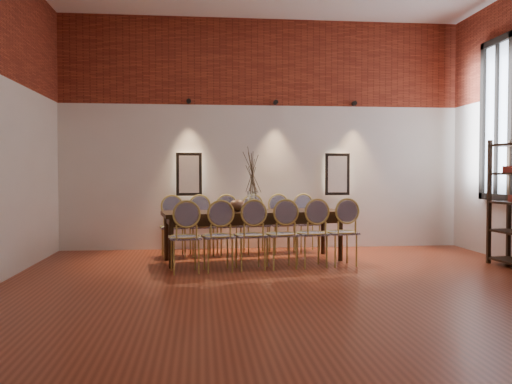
{
  "coord_description": "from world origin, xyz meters",
  "views": [
    {
      "loc": [
        -1.11,
        -5.93,
        1.32
      ],
      "look_at": [
        -0.32,
        1.74,
        1.05
      ],
      "focal_mm": 38.0,
      "sensor_mm": 36.0,
      "label": 1
    }
  ],
  "objects": [
    {
      "name": "chair_far_d",
      "position": [
        -0.2,
        2.88,
        0.47
      ],
      "size": [
        0.5,
        0.5,
        0.94
      ],
      "primitive_type": null,
      "rotation": [
        0.0,
        0.0,
        3.29
      ],
      "color": "tan",
      "rests_on": "floor"
    },
    {
      "name": "wall_back",
      "position": [
        0.0,
        3.55,
        2.0
      ],
      "size": [
        7.0,
        0.1,
        4.0
      ],
      "primitive_type": "cube",
      "color": "silver",
      "rests_on": "ground"
    },
    {
      "name": "chair_near_c",
      "position": [
        -0.43,
        1.41,
        0.47
      ],
      "size": [
        0.5,
        0.5,
        0.94
      ],
      "primitive_type": null,
      "rotation": [
        0.0,
        0.0,
        0.15
      ],
      "color": "tan",
      "rests_on": "floor"
    },
    {
      "name": "dining_table",
      "position": [
        -0.32,
        2.14,
        0.38
      ],
      "size": [
        2.79,
        1.26,
        0.75
      ],
      "primitive_type": "cube",
      "rotation": [
        0.0,
        0.0,
        0.15
      ],
      "color": "black",
      "rests_on": "floor"
    },
    {
      "name": "spot_fixture_right",
      "position": [
        1.6,
        3.42,
        2.55
      ],
      "size": [
        0.08,
        0.1,
        0.08
      ],
      "primitive_type": "cylinder",
      "rotation": [
        1.57,
        0.0,
        0.0
      ],
      "color": "black",
      "rests_on": "wall_back"
    },
    {
      "name": "chair_far_e",
      "position": [
        0.24,
        2.95,
        0.47
      ],
      "size": [
        0.5,
        0.5,
        0.94
      ],
      "primitive_type": null,
      "rotation": [
        0.0,
        0.0,
        3.29
      ],
      "color": "tan",
      "rests_on": "floor"
    },
    {
      "name": "chair_near_a",
      "position": [
        -1.32,
        1.27,
        0.47
      ],
      "size": [
        0.5,
        0.5,
        0.94
      ],
      "primitive_type": null,
      "rotation": [
        0.0,
        0.0,
        0.15
      ],
      "color": "tan",
      "rests_on": "floor"
    },
    {
      "name": "chair_near_d",
      "position": [
        0.01,
        1.47,
        0.47
      ],
      "size": [
        0.5,
        0.5,
        0.94
      ],
      "primitive_type": null,
      "rotation": [
        0.0,
        0.0,
        0.15
      ],
      "color": "tan",
      "rests_on": "floor"
    },
    {
      "name": "niche_left",
      "position": [
        -1.3,
        3.45,
        1.3
      ],
      "size": [
        0.36,
        0.06,
        0.66
      ],
      "primitive_type": "cube",
      "color": "#FFEAC6",
      "rests_on": "wall_back"
    },
    {
      "name": "window_frame",
      "position": [
        3.44,
        2.0,
        2.15
      ],
      "size": [
        0.08,
        0.9,
        2.5
      ],
      "primitive_type": "cube",
      "color": "black",
      "rests_on": "wall_right"
    },
    {
      "name": "dried_branches",
      "position": [
        -0.34,
        2.14,
        1.35
      ],
      "size": [
        0.5,
        0.5,
        0.7
      ],
      "primitive_type": null,
      "color": "#463927",
      "rests_on": "vase"
    },
    {
      "name": "chair_far_c",
      "position": [
        -0.65,
        2.81,
        0.47
      ],
      "size": [
        0.5,
        0.5,
        0.94
      ],
      "primitive_type": null,
      "rotation": [
        0.0,
        0.0,
        3.29
      ],
      "color": "tan",
      "rests_on": "floor"
    },
    {
      "name": "floor",
      "position": [
        0.0,
        0.0,
        -0.01
      ],
      "size": [
        7.0,
        7.0,
        0.02
      ],
      "primitive_type": "cube",
      "color": "brown",
      "rests_on": "ground"
    },
    {
      "name": "chair_far_f",
      "position": [
        0.68,
        3.02,
        0.47
      ],
      "size": [
        0.5,
        0.5,
        0.94
      ],
      "primitive_type": null,
      "rotation": [
        0.0,
        0.0,
        3.29
      ],
      "color": "tan",
      "rests_on": "floor"
    },
    {
      "name": "niche_right",
      "position": [
        1.3,
        3.45,
        1.3
      ],
      "size": [
        0.36,
        0.06,
        0.66
      ],
      "primitive_type": "cube",
      "color": "#FFEAC6",
      "rests_on": "wall_back"
    },
    {
      "name": "spot_fixture_mid",
      "position": [
        0.2,
        3.42,
        2.55
      ],
      "size": [
        0.08,
        0.1,
        0.08
      ],
      "primitive_type": "cylinder",
      "rotation": [
        1.57,
        0.0,
        0.0
      ],
      "color": "black",
      "rests_on": "wall_back"
    },
    {
      "name": "window_glass",
      "position": [
        3.46,
        2.0,
        2.15
      ],
      "size": [
        0.02,
        0.78,
        2.38
      ],
      "primitive_type": "cube",
      "color": "silver",
      "rests_on": "wall_right"
    },
    {
      "name": "spot_fixture_left",
      "position": [
        -1.3,
        3.42,
        2.55
      ],
      "size": [
        0.08,
        0.1,
        0.08
      ],
      "primitive_type": "cylinder",
      "rotation": [
        1.57,
        0.0,
        0.0
      ],
      "color": "black",
      "rests_on": "wall_back"
    },
    {
      "name": "bowl",
      "position": [
        -0.56,
        2.05,
        0.84
      ],
      "size": [
        0.24,
        0.24,
        0.18
      ],
      "primitive_type": "ellipsoid",
      "color": "brown",
      "rests_on": "dining_table"
    },
    {
      "name": "brick_band_back",
      "position": [
        0.0,
        3.48,
        3.25
      ],
      "size": [
        7.0,
        0.02,
        1.5
      ],
      "primitive_type": "cube",
      "color": "maroon",
      "rests_on": "ground"
    },
    {
      "name": "chair_far_b",
      "position": [
        -1.09,
        2.74,
        0.47
      ],
      "size": [
        0.5,
        0.5,
        0.94
      ],
      "primitive_type": null,
      "rotation": [
        0.0,
        0.0,
        3.29
      ],
      "color": "tan",
      "rests_on": "floor"
    },
    {
      "name": "window_mullion",
      "position": [
        3.44,
        2.0,
        2.15
      ],
      "size": [
        0.06,
        0.06,
        2.4
      ],
      "primitive_type": "cube",
      "color": "black",
      "rests_on": "wall_right"
    },
    {
      "name": "chair_near_f",
      "position": [
        0.9,
        1.61,
        0.47
      ],
      "size": [
        0.5,
        0.5,
        0.94
      ],
      "primitive_type": null,
      "rotation": [
        0.0,
        0.0,
        0.15
      ],
      "color": "tan",
      "rests_on": "floor"
    },
    {
      "name": "book",
      "position": [
        -0.45,
        2.34,
        0.77
      ],
      "size": [
        0.28,
        0.22,
        0.03
      ],
      "primitive_type": "cube",
      "rotation": [
        0.0,
        0.0,
        0.15
      ],
      "color": "#891E7A",
      "rests_on": "dining_table"
    },
    {
      "name": "chair_far_a",
      "position": [
        -1.53,
        2.68,
        0.47
      ],
      "size": [
        0.5,
        0.5,
        0.94
      ],
      "primitive_type": null,
      "rotation": [
        0.0,
        0.0,
        3.29
      ],
      "color": "tan",
      "rests_on": "floor"
    },
    {
      "name": "vase",
      "position": [
        -0.34,
        2.14,
        0.9
      ],
      "size": [
        0.14,
        0.14,
        0.3
      ],
      "primitive_type": "cylinder",
      "color": "silver",
      "rests_on": "dining_table"
    },
    {
      "name": "wall_front",
      "position": [
        0.0,
        -3.55,
        2.0
      ],
      "size": [
        7.0,
        0.1,
        4.0
      ],
      "primitive_type": "cube",
      "color": "silver",
      "rests_on": "ground"
    },
    {
      "name": "chair_near_e",
      "position": [
        0.45,
        1.54,
        0.47
      ],
      "size": [
        0.5,
        0.5,
        0.94
      ],
      "primitive_type": null,
      "rotation": [
        0.0,
        0.0,
        0.15
      ],
      "color": "tan",
      "rests_on": "floor"
    },
    {
      "name": "chair_near_b",
      "position": [
        -0.87,
        1.34,
        0.47
      ],
      "size": [
        0.5,
        0.5,
        0.94
      ],
      "primitive_type": null,
      "rotation": [
        0.0,
        0.0,
        0.15
      ],
      "color": "tan",
      "rests_on": "floor"
    }
  ]
}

